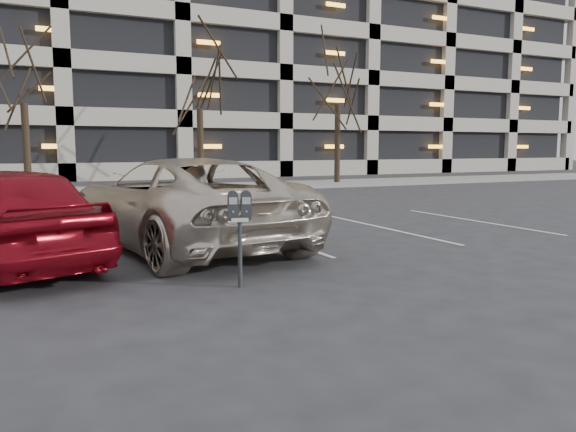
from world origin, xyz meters
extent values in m
plane|color=#28282B|center=(0.00, 0.00, 0.00)|extent=(140.00, 140.00, 0.00)
cube|color=gray|center=(0.00, 16.00, 0.06)|extent=(80.00, 4.00, 0.12)
cube|color=silver|center=(-1.40, 2.30, 0.01)|extent=(0.10, 5.20, 0.00)
cube|color=silver|center=(1.40, 2.30, 0.01)|extent=(0.10, 5.20, 0.00)
cube|color=silver|center=(4.20, 2.30, 0.01)|extent=(0.10, 5.20, 0.00)
cube|color=silver|center=(7.00, 2.30, 0.01)|extent=(0.10, 5.20, 0.00)
cube|color=black|center=(12.00, 34.00, 9.00)|extent=(49.92, 19.20, 18.00)
cylinder|color=black|center=(-3.00, 16.00, 1.76)|extent=(0.28, 0.28, 3.53)
cylinder|color=black|center=(4.00, 16.00, 1.75)|extent=(0.28, 0.28, 3.51)
cylinder|color=black|center=(11.00, 16.00, 1.97)|extent=(0.28, 0.28, 3.95)
cylinder|color=black|center=(-0.69, -1.45, 0.45)|extent=(0.06, 0.06, 0.90)
cube|color=black|center=(-0.69, -1.45, 0.92)|extent=(0.32, 0.18, 0.06)
cube|color=silver|center=(-0.71, -1.50, 0.90)|extent=(0.21, 0.07, 0.05)
cube|color=gray|center=(-0.79, -1.49, 1.15)|extent=(0.10, 0.04, 0.09)
cube|color=gray|center=(-0.63, -1.53, 1.15)|extent=(0.10, 0.04, 0.09)
imported|color=beige|center=(-0.58, 1.83, 0.82)|extent=(3.62, 6.28, 1.65)
cube|color=#EE5305|center=(-0.93, 0.79, 1.65)|extent=(0.10, 0.20, 0.01)
camera|label=1|loc=(-3.23, -8.25, 1.83)|focal=35.00mm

